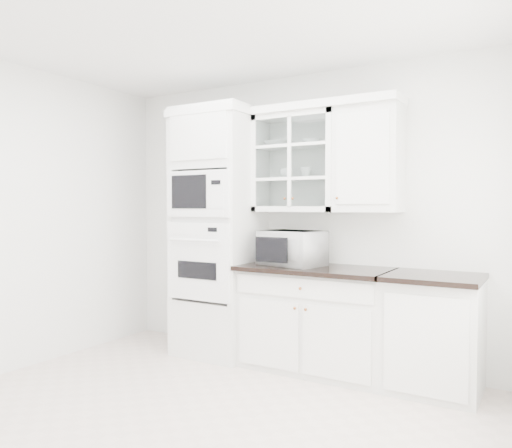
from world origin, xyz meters
The scene contains 13 objects.
ground centered at (0.00, 0.00, 0.01)m, with size 4.00×3.50×0.01m, color beige.
room_shell centered at (0.00, 0.43, 1.78)m, with size 4.00×3.50×2.70m.
oven_column centered at (-0.75, 1.42, 1.20)m, with size 0.76×0.68×2.40m.
base_cabinet_run centered at (0.28, 1.45, 0.46)m, with size 1.32×0.67×0.92m.
extra_base_cabinet centered at (1.28, 1.45, 0.46)m, with size 0.72×0.67×0.92m.
upper_cabinet_glass centered at (0.03, 1.58, 1.85)m, with size 0.80×0.33×0.90m.
upper_cabinet_solid centered at (0.71, 1.58, 1.85)m, with size 0.55×0.33×0.90m, color white.
crown_molding centered at (-0.07, 1.56, 2.33)m, with size 2.14×0.38×0.07m, color white.
countertop_microwave centered at (0.06, 1.43, 1.08)m, with size 0.54×0.45×0.31m, color white.
bowl_a centered at (-0.18, 1.60, 2.04)m, with size 0.24×0.24×0.06m, color white.
bowl_b centered at (0.17, 1.59, 2.04)m, with size 0.17×0.17×0.05m, color white.
cup_a centered at (-0.07, 1.57, 1.76)m, with size 0.12×0.12×0.09m, color white.
cup_b centered at (0.12, 1.57, 1.76)m, with size 0.10×0.10×0.10m, color white.
Camera 1 is at (2.06, -2.58, 1.45)m, focal length 35.00 mm.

